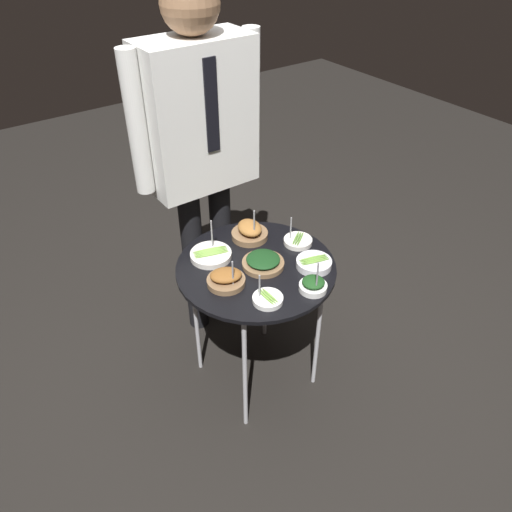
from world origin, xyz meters
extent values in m
plane|color=black|center=(0.00, 0.00, 0.00)|extent=(8.00, 8.00, 0.00)
cylinder|color=black|center=(0.00, 0.00, 0.69)|extent=(0.68, 0.68, 0.02)
cylinder|color=#B7B7BC|center=(0.20, -0.20, 0.34)|extent=(0.02, 0.02, 0.68)
cylinder|color=#B7B7BC|center=(-0.20, -0.20, 0.34)|extent=(0.02, 0.02, 0.68)
cylinder|color=#B7B7BC|center=(0.20, 0.20, 0.34)|extent=(0.02, 0.02, 0.68)
cylinder|color=#B7B7BC|center=(-0.20, 0.20, 0.34)|extent=(0.02, 0.02, 0.68)
cylinder|color=brown|center=(0.02, -0.02, 0.71)|extent=(0.18, 0.18, 0.02)
ellipsoid|color=#143816|center=(0.02, -0.02, 0.73)|extent=(0.14, 0.14, 0.03)
cylinder|color=silver|center=(0.25, 0.02, 0.71)|extent=(0.13, 0.13, 0.02)
ellipsoid|color=#5B8938|center=(0.25, 0.01, 0.72)|extent=(0.09, 0.07, 0.01)
ellipsoid|color=#5B8938|center=(0.25, 0.02, 0.72)|extent=(0.09, 0.07, 0.01)
ellipsoid|color=#5B8938|center=(0.24, 0.03, 0.72)|extent=(0.09, 0.07, 0.01)
cylinder|color=#939399|center=(0.22, 0.05, 0.76)|extent=(0.01, 0.01, 0.13)
cylinder|color=brown|center=(0.10, 0.18, 0.71)|extent=(0.17, 0.17, 0.03)
ellipsoid|color=#93602D|center=(0.10, 0.18, 0.75)|extent=(0.13, 0.16, 0.05)
cylinder|color=#939399|center=(0.09, 0.14, 0.78)|extent=(0.01, 0.01, 0.17)
cylinder|color=silver|center=(-0.12, 0.16, 0.71)|extent=(0.18, 0.18, 0.03)
ellipsoid|color=#7AA847|center=(-0.12, 0.18, 0.73)|extent=(0.15, 0.05, 0.01)
ellipsoid|color=#7AA847|center=(-0.12, 0.17, 0.73)|extent=(0.15, 0.05, 0.01)
ellipsoid|color=#7AA847|center=(-0.12, 0.16, 0.73)|extent=(0.15, 0.05, 0.01)
ellipsoid|color=#7AA847|center=(-0.13, 0.15, 0.73)|extent=(0.15, 0.05, 0.01)
ellipsoid|color=#7AA847|center=(-0.13, 0.14, 0.73)|extent=(0.15, 0.05, 0.01)
cylinder|color=#939399|center=(-0.09, 0.20, 0.78)|extent=(0.01, 0.01, 0.15)
cylinder|color=white|center=(-0.09, -0.21, 0.71)|extent=(0.12, 0.12, 0.02)
ellipsoid|color=#7AA847|center=(-0.08, -0.21, 0.72)|extent=(0.01, 0.10, 0.01)
ellipsoid|color=#7AA847|center=(-0.09, -0.21, 0.72)|extent=(0.01, 0.10, 0.01)
ellipsoid|color=#7AA847|center=(-0.10, -0.21, 0.72)|extent=(0.01, 0.10, 0.01)
cylinder|color=#939399|center=(-0.12, -0.18, 0.76)|extent=(0.01, 0.01, 0.12)
cylinder|color=white|center=(0.09, -0.26, 0.71)|extent=(0.11, 0.11, 0.03)
ellipsoid|color=#194219|center=(0.09, -0.26, 0.74)|extent=(0.09, 0.09, 0.03)
cylinder|color=#939399|center=(0.08, -0.29, 0.78)|extent=(0.01, 0.01, 0.16)
cylinder|color=brown|center=(-0.17, -0.03, 0.71)|extent=(0.16, 0.16, 0.02)
ellipsoid|color=brown|center=(-0.17, -0.03, 0.74)|extent=(0.16, 0.14, 0.04)
cylinder|color=#939399|center=(-0.16, -0.07, 0.77)|extent=(0.01, 0.01, 0.13)
cylinder|color=silver|center=(0.19, -0.15, 0.71)|extent=(0.15, 0.15, 0.03)
ellipsoid|color=olive|center=(0.20, -0.13, 0.73)|extent=(0.13, 0.04, 0.01)
ellipsoid|color=olive|center=(0.19, -0.14, 0.73)|extent=(0.13, 0.04, 0.01)
ellipsoid|color=olive|center=(0.19, -0.15, 0.73)|extent=(0.13, 0.04, 0.01)
ellipsoid|color=olive|center=(0.19, -0.16, 0.73)|extent=(0.13, 0.04, 0.01)
cylinder|color=black|center=(-0.04, 0.49, 0.43)|extent=(0.11, 0.11, 0.86)
cylinder|color=black|center=(0.13, 0.49, 0.43)|extent=(0.11, 0.11, 0.86)
cube|color=silver|center=(0.04, 0.49, 1.19)|extent=(0.49, 0.23, 0.65)
cube|color=black|center=(0.04, 0.37, 1.26)|extent=(0.06, 0.01, 0.39)
cylinder|color=silver|center=(-0.24, 0.49, 1.21)|extent=(0.08, 0.08, 0.60)
cylinder|color=silver|center=(0.32, 0.49, 1.21)|extent=(0.08, 0.08, 0.60)
sphere|color=#8C6647|center=(0.04, 0.49, 1.63)|extent=(0.23, 0.23, 0.23)
camera|label=1|loc=(-0.97, -1.35, 2.00)|focal=35.00mm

